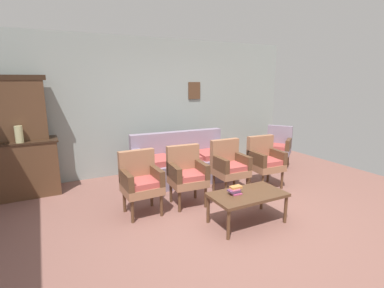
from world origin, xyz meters
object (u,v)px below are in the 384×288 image
Objects in this scene: vase_on_cabinet at (19,134)px; floor_vase_by_wall at (273,144)px; armchair_row_middle at (187,173)px; armchair_near_cabinet at (265,159)px; coffee_table at (247,196)px; floral_couch at (183,164)px; side_cabinet at (22,168)px; wingback_chair_by_fireplace at (278,145)px; armchair_near_couch_end at (141,180)px; book_stack_on_table at (235,190)px; armchair_by_doorway at (229,164)px.

vase_on_cabinet is 5.33m from floor_vase_by_wall.
armchair_row_middle is 1.57m from armchair_near_cabinet.
armchair_near_cabinet reaches higher than coffee_table.
vase_on_cabinet is 3.57m from coffee_table.
armchair_near_cabinet is (1.16, -0.96, 0.17)m from floral_couch.
wingback_chair_by_fireplace is at bearing -8.64° from side_cabinet.
armchair_near_cabinet is 1.29× the size of floor_vase_by_wall.
vase_on_cabinet reaches higher than wingback_chair_by_fireplace.
vase_on_cabinet is 0.29× the size of armchair_near_couch_end.
vase_on_cabinet is 0.38× the size of floor_vase_by_wall.
coffee_table is 5.43× the size of book_stack_on_table.
armchair_near_couch_end is at bearing -41.90° from vase_on_cabinet.
side_cabinet is 2.73m from floral_couch.
side_cabinet is at bearing 101.37° from vase_on_cabinet.
armchair_near_couch_end and armchair_near_cabinet have the same top height.
armchair_by_doorway is at bearing -65.86° from floral_couch.
armchair_row_middle is 0.83m from armchair_by_doorway.
floral_couch is at bearing 40.96° from armchair_near_couch_end.
floral_couch is at bearing -170.63° from floor_vase_by_wall.
armchair_row_middle is at bearing -154.89° from floor_vase_by_wall.
armchair_row_middle is at bearing -175.19° from armchair_by_doorway.
side_cabinet is at bearing 168.61° from floral_couch.
side_cabinet reaches higher than coffee_table.
floor_vase_by_wall is at bearing 54.36° from wingback_chair_by_fireplace.
armchair_near_couch_end is at bearing -159.40° from floor_vase_by_wall.
floral_couch is 10.29× the size of book_stack_on_table.
side_cabinet is at bearing 136.44° from book_stack_on_table.
floor_vase_by_wall is (2.79, 2.31, -0.13)m from book_stack_on_table.
floral_couch is 1.03m from armchair_by_doorway.
coffee_table is at bearing -137.98° from floor_vase_by_wall.
side_cabinet is 1.28× the size of armchair_row_middle.
armchair_near_couch_end is 3.42m from wingback_chair_by_fireplace.
armchair_near_couch_end is at bearing 140.85° from coffee_table.
wingback_chair_by_fireplace reaches higher than coffee_table.
armchair_near_cabinet is (1.57, 0.04, 0.00)m from armchair_row_middle.
vase_on_cabinet is 4.89m from wingback_chair_by_fireplace.
vase_on_cabinet is 0.26× the size of coffee_table.
vase_on_cabinet is at bearing 160.85° from armchair_near_cabinet.
book_stack_on_table is at bearing -41.74° from vase_on_cabinet.
book_stack_on_table is (2.53, -2.41, 0.01)m from side_cabinet.
floral_couch is 2.11× the size of armchair_near_cabinet.
side_cabinet reaches higher than floral_couch.
armchair_row_middle is (0.72, -0.01, 0.00)m from armchair_near_couch_end.
armchair_near_cabinet is 1.00× the size of wingback_chair_by_fireplace.
vase_on_cabinet reaches higher than armchair_near_cabinet.
armchair_by_doorway is at bearing -148.55° from floor_vase_by_wall.
side_cabinet is 1.28× the size of wingback_chair_by_fireplace.
floral_couch is 1.51m from armchair_near_couch_end.
armchair_near_cabinet is at bearing -2.35° from armchair_by_doorway.
floral_couch is 2.72× the size of floor_vase_by_wall.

